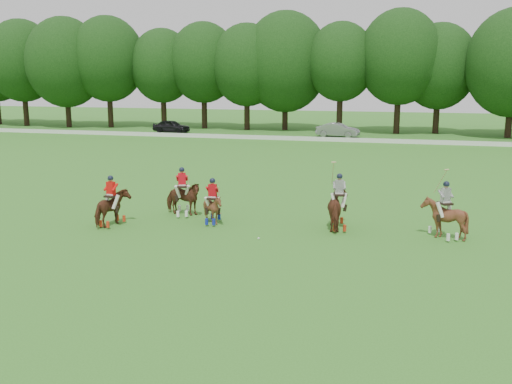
% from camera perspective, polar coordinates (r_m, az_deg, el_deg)
% --- Properties ---
extents(ground, '(180.00, 180.00, 0.00)m').
position_cam_1_polar(ground, '(23.01, -5.89, -5.28)').
color(ground, '#367521').
rests_on(ground, ground).
extents(tree_line, '(117.98, 14.32, 14.75)m').
position_cam_1_polar(tree_line, '(69.06, 8.75, 12.73)').
color(tree_line, black).
rests_on(tree_line, ground).
extents(boundary_rail, '(120.00, 0.10, 0.44)m').
position_cam_1_polar(boundary_rail, '(59.45, 7.20, 5.25)').
color(boundary_rail, white).
rests_on(boundary_rail, ground).
extents(car_left, '(4.63, 2.29, 1.52)m').
position_cam_1_polar(car_left, '(68.94, -8.46, 6.53)').
color(car_left, black).
rests_on(car_left, ground).
extents(car_mid, '(4.86, 2.25, 1.54)m').
position_cam_1_polar(car_mid, '(63.78, 8.18, 6.15)').
color(car_mid, gray).
rests_on(car_mid, ground).
extents(polo_red_a, '(1.21, 1.99, 2.30)m').
position_cam_1_polar(polo_red_a, '(26.36, -14.21, -1.54)').
color(polo_red_a, '#4D2514').
rests_on(polo_red_a, ground).
extents(polo_red_b, '(2.01, 1.86, 2.36)m').
position_cam_1_polar(polo_red_b, '(27.68, -7.36, -0.62)').
color(polo_red_b, '#4D2514').
rests_on(polo_red_b, ground).
extents(polo_red_c, '(1.21, 1.34, 2.12)m').
position_cam_1_polar(polo_red_c, '(25.99, -4.34, -1.59)').
color(polo_red_c, '#4D2514').
rests_on(polo_red_c, ground).
extents(polo_stripe_a, '(1.39, 2.28, 3.02)m').
position_cam_1_polar(polo_stripe_a, '(25.25, 8.27, -1.67)').
color(polo_stripe_a, '#4D2514').
rests_on(polo_stripe_a, ground).
extents(polo_stripe_b, '(2.00, 2.05, 2.95)m').
position_cam_1_polar(polo_stripe_b, '(24.86, 18.29, -2.44)').
color(polo_stripe_b, '#4D2514').
rests_on(polo_stripe_b, ground).
extents(polo_ball, '(0.09, 0.09, 0.09)m').
position_cam_1_polar(polo_ball, '(23.61, 0.26, -4.66)').
color(polo_ball, white).
rests_on(polo_ball, ground).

